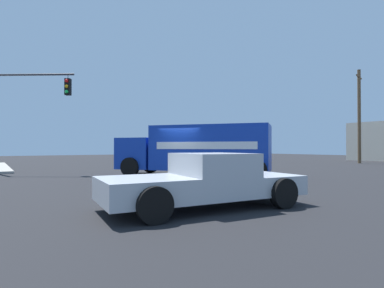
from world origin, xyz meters
TOP-DOWN VIEW (x-y plane):
  - ground_plane at (0.00, 0.00)m, footprint 100.00×100.00m
  - delivery_truck at (0.09, 0.76)m, footprint 7.93×6.98m
  - traffic_light_primary at (-6.64, -6.88)m, footprint 2.81×3.79m
  - pickup_silver at (7.10, -3.85)m, footprint 2.72×5.39m
  - utility_pole at (-1.92, 21.25)m, footprint 0.76×2.14m

SIDE VIEW (x-z plane):
  - ground_plane at x=0.00m, z-range 0.00..0.00m
  - pickup_silver at x=7.10m, z-range 0.04..1.42m
  - delivery_truck at x=0.09m, z-range 0.08..2.75m
  - traffic_light_primary at x=-6.64m, z-range 1.09..6.93m
  - utility_pole at x=-1.92m, z-range 0.14..9.19m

